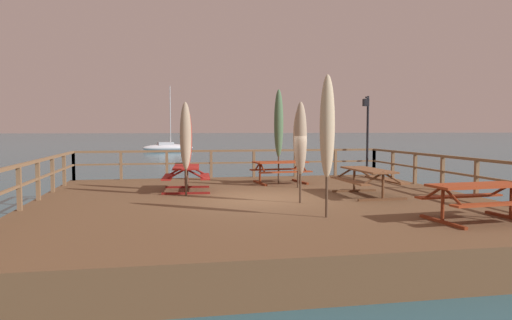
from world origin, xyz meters
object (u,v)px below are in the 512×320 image
object	(u,v)px
patio_umbrella_tall_mid_right	(327,127)
patio_umbrella_tall_mid_left	(298,138)
patio_umbrella_short_back	(186,136)
patio_umbrella_tall_back_right	(279,124)
patio_umbrella_short_front	(187,138)
sailboat_distant	(168,147)
picnic_table_back_right	(368,176)
picnic_table_mid_centre	(280,167)
lamp_post_hooked	(367,124)
picnic_table_back_left	(478,194)
picnic_table_front_right	(187,173)
patio_umbrella_tall_back_left	(301,139)

from	to	relation	value
patio_umbrella_tall_mid_right	patio_umbrella_tall_mid_left	bearing A→B (deg)	81.01
patio_umbrella_short_back	patio_umbrella_tall_back_right	bearing A→B (deg)	38.17
patio_umbrella_short_front	patio_umbrella_tall_mid_left	size ratio (longest dim) A/B	1.01
patio_umbrella_tall_back_right	sailboat_distant	bearing A→B (deg)	95.05
picnic_table_back_right	picnic_table_mid_centre	xyz separation A→B (m)	(-1.69, 3.53, -0.01)
patio_umbrella_tall_mid_right	patio_umbrella_tall_back_right	xyz separation A→B (m)	(0.49, 6.46, 0.14)
lamp_post_hooked	patio_umbrella_short_front	bearing A→B (deg)	-156.89
picnic_table_back_left	lamp_post_hooked	bearing A→B (deg)	80.41
picnic_table_mid_centre	patio_umbrella_tall_mid_left	bearing A→B (deg)	-79.39
picnic_table_back_right	picnic_table_mid_centre	world-z (taller)	same
picnic_table_mid_centre	picnic_table_front_right	distance (m)	3.64
sailboat_distant	picnic_table_back_right	bearing A→B (deg)	-83.11
picnic_table_mid_centre	patio_umbrella_short_back	world-z (taller)	patio_umbrella_short_back
picnic_table_back_left	patio_umbrella_tall_back_left	xyz separation A→B (m)	(-2.92, 3.01, 1.08)
picnic_table_back_left	patio_umbrella_short_back	distance (m)	7.59
patio_umbrella_tall_mid_right	patio_umbrella_tall_back_right	world-z (taller)	patio_umbrella_tall_back_right
picnic_table_back_left	patio_umbrella_short_front	world-z (taller)	patio_umbrella_short_front
lamp_post_hooked	picnic_table_back_right	bearing A→B (deg)	-113.41
patio_umbrella_tall_mid_left	patio_umbrella_tall_back_left	distance (m)	3.18
patio_umbrella_tall_mid_left	sailboat_distant	world-z (taller)	sailboat_distant
picnic_table_back_right	picnic_table_mid_centre	bearing A→B (deg)	115.65
patio_umbrella_tall_back_right	lamp_post_hooked	xyz separation A→B (m)	(3.95, 1.54, 0.04)
picnic_table_front_right	patio_umbrella_tall_mid_left	xyz separation A→B (m)	(3.57, 0.15, 1.05)
patio_umbrella_tall_mid_left	lamp_post_hooked	distance (m)	4.67
patio_umbrella_tall_back_right	picnic_table_mid_centre	bearing A→B (deg)	5.47
patio_umbrella_tall_mid_left	patio_umbrella_tall_back_left	world-z (taller)	patio_umbrella_tall_back_left
patio_umbrella_short_front	patio_umbrella_short_back	size ratio (longest dim) A/B	0.97
sailboat_distant	lamp_post_hooked	bearing A→B (deg)	-79.15
picnic_table_front_right	patio_umbrella_tall_back_left	distance (m)	4.17
patio_umbrella_short_back	lamp_post_hooked	xyz separation A→B (m)	(7.26, 4.15, 0.43)
patio_umbrella_tall_mid_right	lamp_post_hooked	size ratio (longest dim) A/B	0.95
picnic_table_back_right	patio_umbrella_short_front	bearing A→B (deg)	158.20
patio_umbrella_short_back	picnic_table_back_left	bearing A→B (deg)	-40.02
lamp_post_hooked	patio_umbrella_tall_back_left	bearing A→B (deg)	-126.63
patio_umbrella_tall_back_left	sailboat_distant	bearing A→B (deg)	93.95
lamp_post_hooked	patio_umbrella_tall_mid_left	bearing A→B (deg)	-141.42
patio_umbrella_short_back	lamp_post_hooked	distance (m)	8.38
patio_umbrella_tall_back_left	patio_umbrella_tall_mid_left	bearing A→B (deg)	75.31
patio_umbrella_short_front	sailboat_distant	bearing A→B (deg)	90.53
patio_umbrella_tall_back_right	picnic_table_back_right	bearing A→B (deg)	-63.46
picnic_table_front_right	lamp_post_hooked	xyz separation A→B (m)	(7.20, 3.04, 1.56)
patio_umbrella_tall_back_left	sailboat_distant	distance (m)	45.61
patio_umbrella_short_front	lamp_post_hooked	world-z (taller)	lamp_post_hooked
lamp_post_hooked	picnic_table_back_left	bearing A→B (deg)	-99.59
picnic_table_back_left	sailboat_distant	bearing A→B (deg)	97.12
lamp_post_hooked	patio_umbrella_tall_back_right	bearing A→B (deg)	-158.67
patio_umbrella_short_front	patio_umbrella_tall_back_left	world-z (taller)	patio_umbrella_tall_back_left
patio_umbrella_short_front	lamp_post_hooked	size ratio (longest dim) A/B	0.80
picnic_table_back_right	picnic_table_front_right	size ratio (longest dim) A/B	1.13
patio_umbrella_short_back	lamp_post_hooked	size ratio (longest dim) A/B	0.83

